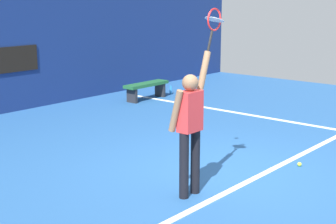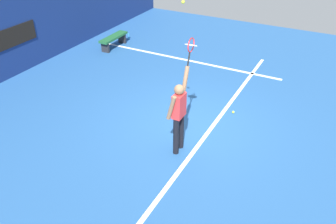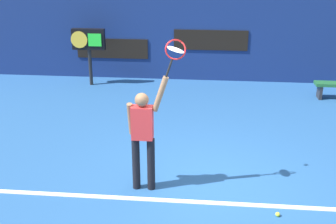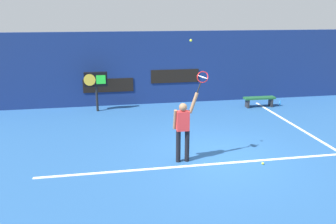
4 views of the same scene
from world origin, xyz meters
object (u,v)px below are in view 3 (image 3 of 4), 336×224
Objects in this scene: tennis_racket at (175,52)px; spare_ball at (278,214)px; scoreboard_clock at (88,42)px; tennis_player at (143,133)px.

spare_ball is at bearing -20.32° from tennis_racket.
scoreboard_clock is (-2.96, 5.62, -1.06)m from tennis_racket.
scoreboard_clock is (-2.45, 5.62, 0.28)m from tennis_player.
tennis_racket reaches higher than scoreboard_clock.
spare_ball is (2.13, -0.61, -0.98)m from tennis_player.
tennis_racket is 9.21× the size of spare_ball.
tennis_racket is 6.44m from scoreboard_clock.
tennis_racket reaches higher than spare_ball.
scoreboard_clock is 24.49× the size of spare_ball.
tennis_player is at bearing 179.52° from tennis_racket.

